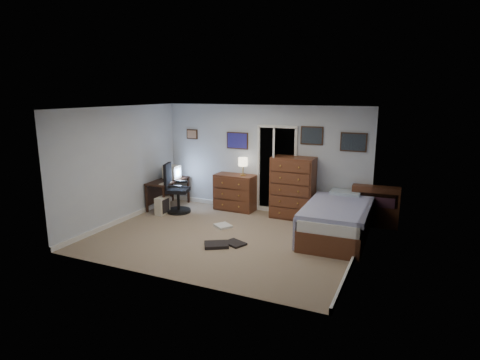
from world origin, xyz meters
The scene contains 15 objects.
floor centered at (0.00, 0.00, -0.01)m, with size 5.00×4.00×0.02m, color gray.
computer_desk centered at (-2.28, 1.28, 0.53)m, with size 0.58×1.21×0.69m.
crt_monitor centered at (-2.18, 1.43, 0.86)m, with size 0.36×0.34×0.33m.
keyboard centered at (-2.02, 0.93, 0.70)m, with size 0.14×0.37×0.02m, color beige.
pc_tower centered at (-2.00, 0.73, 0.21)m, with size 0.20×0.39×0.41m.
office_chair centered at (-1.81, 1.00, 0.45)m, with size 0.70×0.70×1.17m.
media_stack centered at (-2.32, 2.17, 0.36)m, with size 0.14×0.14×0.71m, color maroon.
low_dresser centered at (-0.61, 1.77, 0.43)m, with size 0.97×0.49×0.86m, color brown.
table_lamp centered at (-0.41, 1.78, 1.17)m, with size 0.22×0.22×0.42m.
doorway centered at (0.35, 2.27, 1.00)m, with size 0.96×1.12×2.05m.
tall_dresser centered at (0.83, 1.75, 0.69)m, with size 0.94×0.55×1.38m, color brown.
headboard_bookcase centered at (2.59, 1.86, 0.46)m, with size 0.97×0.28×0.87m.
bed centered at (1.98, 0.91, 0.35)m, with size 1.25×2.26×0.73m.
wall_posters centered at (0.57, 1.98, 1.75)m, with size 4.38×0.04×0.60m.
floor_clutter centered at (0.03, -0.19, 0.03)m, with size 1.10×1.49×0.06m.
Camera 1 is at (3.33, -6.68, 2.79)m, focal length 30.00 mm.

